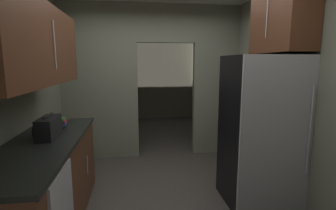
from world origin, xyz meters
The scene contains 10 objects.
ground centered at (0.00, 0.00, 0.00)m, with size 20.00×20.00×0.00m, color #47423D.
kitchen_partition centered at (-0.08, 1.71, 1.43)m, with size 3.09×0.12×2.66m.
adjoining_room_shell centered at (0.00, 3.81, 1.33)m, with size 3.09×3.21×2.66m.
kitchen_flank_right centered at (1.60, -0.40, 1.33)m, with size 0.10×4.21×2.66m, color gray.
refrigerator centered at (1.15, -0.05, 0.88)m, with size 0.82×0.73×1.75m.
lower_cabinet_run centered at (-1.22, -0.31, 0.46)m, with size 0.66×2.09×0.92m.
upper_cabinet_counterside centered at (-1.22, -0.31, 1.83)m, with size 0.36×1.88×0.72m.
upper_cabinet_fridgeside centered at (1.37, 0.05, 2.21)m, with size 0.36×0.90×0.86m.
boombox centered at (-1.19, -0.18, 1.03)m, with size 0.17×0.39×0.24m.
book_stack centered at (-1.18, 0.24, 0.98)m, with size 0.13×0.16×0.11m.
Camera 1 is at (-0.34, -2.79, 1.67)m, focal length 27.26 mm.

